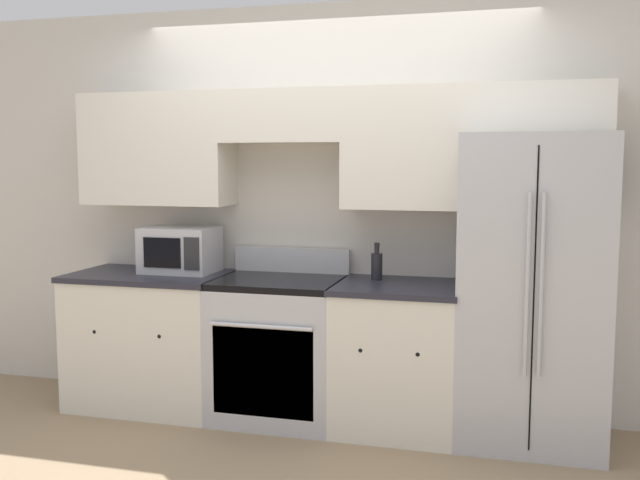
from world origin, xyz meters
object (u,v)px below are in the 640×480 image
at_px(oven_range, 279,348).
at_px(microwave, 180,250).
at_px(bottle, 377,265).
at_px(refrigerator, 532,289).

xyz_separation_m(oven_range, microwave, (-0.71, 0.09, 0.58)).
height_order(oven_range, bottle, bottle).
bearing_deg(refrigerator, oven_range, -177.62).
height_order(refrigerator, bottle, refrigerator).
bearing_deg(refrigerator, bottle, 176.13).
xyz_separation_m(oven_range, bottle, (0.59, 0.12, 0.53)).
height_order(microwave, bottle, microwave).
bearing_deg(oven_range, microwave, 172.39).
distance_m(refrigerator, bottle, 0.92).
bearing_deg(microwave, bottle, 1.31).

